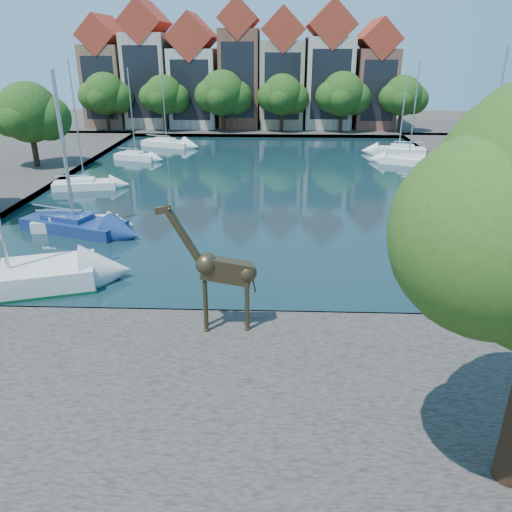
% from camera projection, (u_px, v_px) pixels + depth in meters
% --- Properties ---
extents(ground, '(160.00, 160.00, 0.00)m').
position_uv_depth(ground, '(248.00, 320.00, 22.25)').
color(ground, '#38332B').
rests_on(ground, ground).
extents(water_basin, '(38.00, 50.00, 0.08)m').
position_uv_depth(water_basin, '(262.00, 183.00, 44.34)').
color(water_basin, black).
rests_on(water_basin, ground).
extents(near_quay, '(50.00, 14.00, 0.50)m').
position_uv_depth(near_quay, '(236.00, 425.00, 15.70)').
color(near_quay, '#4C4742').
rests_on(near_quay, ground).
extents(far_quay, '(60.00, 16.00, 0.50)m').
position_uv_depth(far_quay, '(267.00, 127.00, 73.73)').
color(far_quay, '#4C4742').
rests_on(far_quay, ground).
extents(townhouse_west_end, '(5.44, 9.18, 14.93)m').
position_uv_depth(townhouse_west_end, '(108.00, 76.00, 71.74)').
color(townhouse_west_end, brown).
rests_on(townhouse_west_end, far_quay).
extents(townhouse_west_mid, '(5.94, 9.18, 16.79)m').
position_uv_depth(townhouse_west_mid, '(149.00, 69.00, 71.20)').
color(townhouse_west_mid, '#C0AD94').
rests_on(townhouse_west_mid, far_quay).
extents(townhouse_west_inner, '(6.43, 9.18, 15.15)m').
position_uv_depth(townhouse_west_inner, '(195.00, 76.00, 71.33)').
color(townhouse_west_inner, beige).
rests_on(townhouse_west_inner, far_quay).
extents(townhouse_center, '(5.44, 9.18, 16.93)m').
position_uv_depth(townhouse_center, '(240.00, 69.00, 70.71)').
color(townhouse_center, brown).
rests_on(townhouse_center, far_quay).
extents(townhouse_east_inner, '(5.94, 9.18, 15.79)m').
position_uv_depth(townhouse_east_inner, '(282.00, 73.00, 70.75)').
color(townhouse_east_inner, tan).
rests_on(townhouse_east_inner, far_quay).
extents(townhouse_east_mid, '(6.43, 9.18, 16.65)m').
position_uv_depth(townhouse_east_mid, '(328.00, 71.00, 70.39)').
color(townhouse_east_mid, beige).
rests_on(townhouse_east_mid, far_quay).
extents(townhouse_east_end, '(5.44, 9.18, 14.43)m').
position_uv_depth(townhouse_east_end, '(374.00, 78.00, 70.55)').
color(townhouse_east_end, brown).
rests_on(townhouse_east_end, far_quay).
extents(far_tree_far_west, '(7.28, 5.60, 7.68)m').
position_uv_depth(far_tree_far_west, '(106.00, 95.00, 67.49)').
color(far_tree_far_west, '#332114').
rests_on(far_tree_far_west, far_quay).
extents(far_tree_west, '(6.76, 5.20, 7.36)m').
position_uv_depth(far_tree_west, '(164.00, 96.00, 67.26)').
color(far_tree_west, '#332114').
rests_on(far_tree_west, far_quay).
extents(far_tree_mid_west, '(7.80, 6.00, 8.00)m').
position_uv_depth(far_tree_mid_west, '(223.00, 95.00, 66.91)').
color(far_tree_mid_west, '#332114').
rests_on(far_tree_mid_west, far_quay).
extents(far_tree_mid_east, '(7.02, 5.40, 7.52)m').
position_uv_depth(far_tree_mid_east, '(283.00, 96.00, 66.70)').
color(far_tree_mid_east, '#332114').
rests_on(far_tree_mid_east, far_quay).
extents(far_tree_east, '(7.54, 5.80, 7.84)m').
position_uv_depth(far_tree_east, '(343.00, 96.00, 66.38)').
color(far_tree_east, '#332114').
rests_on(far_tree_east, far_quay).
extents(far_tree_far_east, '(6.76, 5.20, 7.36)m').
position_uv_depth(far_tree_far_east, '(403.00, 97.00, 66.18)').
color(far_tree_far_east, '#332114').
rests_on(far_tree_far_east, far_quay).
extents(side_tree_left_far, '(7.28, 5.60, 7.88)m').
position_uv_depth(side_tree_left_far, '(30.00, 114.00, 46.69)').
color(side_tree_left_far, '#332114').
rests_on(side_tree_left_far, left_quay).
extents(giraffe_statue, '(3.73, 0.80, 5.32)m').
position_uv_depth(giraffe_statue, '(219.00, 270.00, 19.67)').
color(giraffe_statue, '#3B311D').
rests_on(giraffe_statue, near_quay).
extents(sailboat_left_a, '(5.41, 2.23, 10.00)m').
position_uv_depth(sailboat_left_a, '(75.00, 221.00, 32.89)').
color(sailboat_left_a, silver).
rests_on(sailboat_left_a, water_basin).
extents(sailboat_left_b, '(7.38, 4.63, 9.94)m').
position_uv_depth(sailboat_left_b, '(74.00, 222.00, 32.61)').
color(sailboat_left_b, navy).
rests_on(sailboat_left_b, water_basin).
extents(sailboat_left_c, '(5.39, 2.78, 10.30)m').
position_uv_depth(sailboat_left_c, '(85.00, 183.00, 42.30)').
color(sailboat_left_c, white).
rests_on(sailboat_left_c, water_basin).
extents(sailboat_left_d, '(4.69, 2.64, 9.27)m').
position_uv_depth(sailboat_left_d, '(136.00, 155.00, 53.01)').
color(sailboat_left_d, white).
rests_on(sailboat_left_d, water_basin).
extents(sailboat_left_e, '(6.35, 3.94, 10.05)m').
position_uv_depth(sailboat_left_e, '(167.00, 142.00, 60.29)').
color(sailboat_left_e, white).
rests_on(sailboat_left_e, water_basin).
extents(sailboat_right_b, '(7.59, 3.83, 11.18)m').
position_uv_depth(sailboat_right_b, '(478.00, 217.00, 33.70)').
color(sailboat_right_b, navy).
rests_on(sailboat_right_b, water_basin).
extents(sailboat_right_c, '(6.01, 4.01, 10.02)m').
position_uv_depth(sailboat_right_c, '(409.00, 159.00, 51.06)').
color(sailboat_right_c, white).
rests_on(sailboat_right_c, water_basin).
extents(sailboat_right_d, '(5.97, 2.87, 8.23)m').
position_uv_depth(sailboat_right_d, '(399.00, 149.00, 55.81)').
color(sailboat_right_d, white).
rests_on(sailboat_right_d, water_basin).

